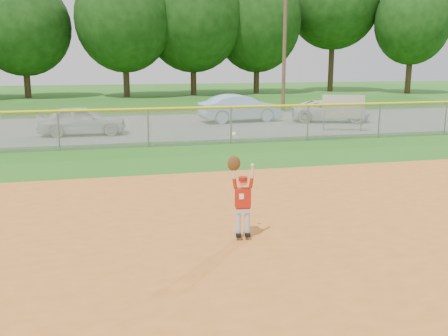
% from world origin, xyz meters
% --- Properties ---
extents(ground, '(120.00, 120.00, 0.00)m').
position_xyz_m(ground, '(0.00, 0.00, 0.00)').
color(ground, '#225B15').
rests_on(ground, ground).
extents(clay_infield, '(24.00, 16.00, 0.04)m').
position_xyz_m(clay_infield, '(0.00, -3.00, 0.02)').
color(clay_infield, '#BF6622').
rests_on(clay_infield, ground).
extents(parking_strip, '(44.00, 10.00, 0.03)m').
position_xyz_m(parking_strip, '(0.00, 16.00, 0.01)').
color(parking_strip, slate).
rests_on(parking_strip, ground).
extents(car_white_a, '(3.88, 1.63, 1.31)m').
position_xyz_m(car_white_a, '(-2.61, 13.79, 0.69)').
color(car_white_a, silver).
rests_on(car_white_a, parking_strip).
extents(car_blue, '(4.63, 2.14, 1.47)m').
position_xyz_m(car_blue, '(5.60, 16.81, 0.76)').
color(car_blue, '#90B8D7').
rests_on(car_blue, parking_strip).
extents(car_white_b, '(4.59, 3.01, 1.17)m').
position_xyz_m(car_white_b, '(10.38, 15.65, 0.62)').
color(car_white_b, white).
rests_on(car_white_b, parking_strip).
extents(sponsor_sign, '(1.84, 0.77, 1.74)m').
position_xyz_m(sponsor_sign, '(9.32, 12.09, 1.15)').
color(sponsor_sign, gray).
rests_on(sponsor_sign, ground).
extents(outfield_fence, '(40.06, 0.10, 1.55)m').
position_xyz_m(outfield_fence, '(0.00, 10.00, 0.88)').
color(outfield_fence, gray).
rests_on(outfield_fence, ground).
extents(power_lines, '(19.40, 0.24, 9.00)m').
position_xyz_m(power_lines, '(1.00, 22.00, 4.68)').
color(power_lines, '#4C3823').
rests_on(power_lines, ground).
extents(tree_line, '(62.37, 13.00, 14.43)m').
position_xyz_m(tree_line, '(0.96, 37.90, 7.53)').
color(tree_line, '#422D1C').
rests_on(tree_line, ground).
extents(ballplayer, '(0.52, 0.24, 1.99)m').
position_xyz_m(ballplayer, '(0.76, -0.76, 0.87)').
color(ballplayer, silver).
rests_on(ballplayer, ground).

